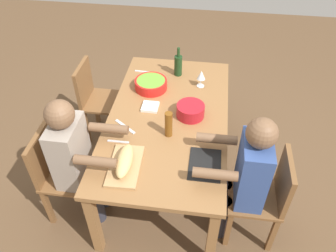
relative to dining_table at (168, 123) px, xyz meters
name	(u,v)px	position (x,y,z in m)	size (l,w,h in m)	color
ground_plane	(168,173)	(0.00, 0.00, -0.66)	(8.00, 8.00, 0.00)	brown
dining_table	(168,123)	(0.00, 0.00, 0.00)	(1.82, 1.00, 0.74)	olive
chair_far_right	(266,194)	(0.50, 0.82, -0.18)	(0.40, 0.40, 0.85)	brown
diner_far_right	(246,173)	(0.50, 0.64, 0.04)	(0.41, 0.53, 1.20)	#2D2D38
chair_near_left	(96,97)	(-0.50, -0.82, -0.18)	(0.40, 0.40, 0.85)	brown
chair_near_right	(59,171)	(0.50, -0.82, -0.18)	(0.40, 0.40, 0.85)	brown
diner_near_right	(76,155)	(0.50, -0.64, 0.04)	(0.41, 0.53, 1.20)	#2D2D38
serving_bowl_salad	(151,84)	(-0.38, -0.21, 0.13)	(0.30, 0.30, 0.09)	red
serving_bowl_greens	(190,110)	(-0.03, 0.18, 0.14)	(0.23, 0.23, 0.11)	#B21923
cutting_board	(125,166)	(0.60, -0.23, 0.09)	(0.40, 0.22, 0.02)	tan
bread_loaf	(124,161)	(0.60, -0.23, 0.14)	(0.32, 0.11, 0.09)	tan
wine_bottle	(178,65)	(-0.64, 0.01, 0.19)	(0.08, 0.08, 0.29)	#193819
beer_bottle	(169,124)	(0.22, 0.04, 0.19)	(0.06, 0.06, 0.22)	brown
wine_glass	(201,76)	(-0.48, 0.24, 0.19)	(0.08, 0.08, 0.17)	silver
placemat_far_right	(205,164)	(0.50, 0.34, 0.08)	(0.32, 0.23, 0.01)	black
fork_near_left	(143,72)	(-0.64, -0.34, 0.08)	(0.02, 0.17, 0.01)	silver
fork_near_right	(118,142)	(0.36, -0.34, 0.08)	(0.02, 0.17, 0.01)	silver
carving_knife	(125,127)	(0.18, -0.33, 0.08)	(0.23, 0.02, 0.01)	silver
napkin_stack	(150,107)	(-0.09, -0.17, 0.09)	(0.14, 0.14, 0.02)	white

